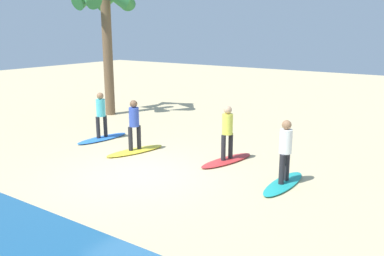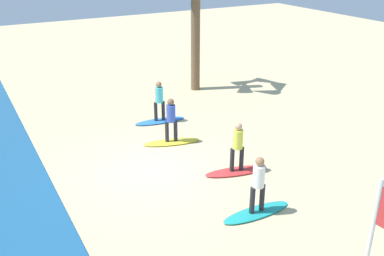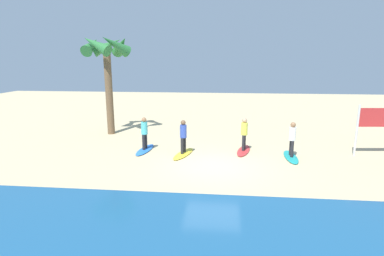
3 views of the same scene
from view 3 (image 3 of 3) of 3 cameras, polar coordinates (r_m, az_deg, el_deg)
ground_plane at (r=13.54m, az=3.89°, el=-7.10°), size 60.00×60.00×0.00m
surfboard_teal at (r=15.33m, az=17.93°, el=-5.14°), size 0.59×2.11×0.09m
surfer_teal at (r=15.07m, az=18.18°, el=-1.55°), size 0.32×0.46×1.64m
surfboard_red at (r=15.81m, az=9.58°, el=-4.16°), size 1.01×2.17×0.09m
surfer_red at (r=15.55m, az=9.72°, el=-0.66°), size 0.32×0.45×1.64m
surfboard_yellow at (r=15.08m, az=-1.61°, el=-4.81°), size 1.11×2.17×0.09m
surfer_yellow at (r=14.81m, az=-1.63°, el=-1.15°), size 0.32×0.45×1.64m
surfboard_blue at (r=15.92m, az=-8.75°, el=-4.01°), size 0.81×2.15×0.09m
surfer_blue at (r=15.67m, az=-8.87°, el=-0.53°), size 0.32×0.46×1.64m
palm_tree at (r=19.41m, az=-15.60°, el=13.13°), size 2.88×3.03×6.10m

